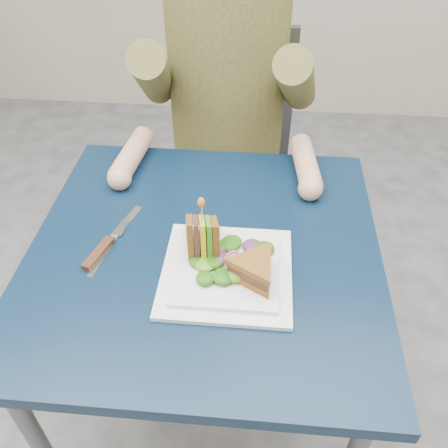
# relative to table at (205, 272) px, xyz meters

# --- Properties ---
(ground) EXTENTS (4.00, 4.00, 0.00)m
(ground) POSITION_rel_table_xyz_m (0.00, 0.00, -0.65)
(ground) COLOR #58585A
(ground) RESTS_ON ground
(table) EXTENTS (0.75, 0.75, 0.73)m
(table) POSITION_rel_table_xyz_m (0.00, 0.00, 0.00)
(table) COLOR black
(table) RESTS_ON ground
(chair) EXTENTS (0.42, 0.40, 0.93)m
(chair) POSITION_rel_table_xyz_m (0.00, 0.68, -0.11)
(chair) COLOR #47474C
(chair) RESTS_ON ground
(diner) EXTENTS (0.54, 0.59, 0.74)m
(diner) POSITION_rel_table_xyz_m (-0.00, 0.57, 0.26)
(diner) COLOR #4E4B23
(diner) RESTS_ON chair
(plate) EXTENTS (0.26, 0.26, 0.02)m
(plate) POSITION_rel_table_xyz_m (0.05, -0.07, 0.09)
(plate) COLOR white
(plate) RESTS_ON table
(sandwich_flat) EXTENTS (0.16, 0.16, 0.05)m
(sandwich_flat) POSITION_rel_table_xyz_m (0.11, -0.10, 0.12)
(sandwich_flat) COLOR brown
(sandwich_flat) RESTS_ON plate
(sandwich_upright) EXTENTS (0.09, 0.14, 0.14)m
(sandwich_upright) POSITION_rel_table_xyz_m (0.00, -0.03, 0.13)
(sandwich_upright) COLOR brown
(sandwich_upright) RESTS_ON plate
(fork) EXTENTS (0.05, 0.18, 0.01)m
(fork) POSITION_rel_table_xyz_m (-0.20, -0.03, 0.08)
(fork) COLOR silver
(fork) RESTS_ON table
(knife) EXTENTS (0.08, 0.22, 0.02)m
(knife) POSITION_rel_table_xyz_m (-0.21, -0.03, 0.09)
(knife) COLOR silver
(knife) RESTS_ON table
(toothpick) EXTENTS (0.01, 0.01, 0.06)m
(toothpick) POSITION_rel_table_xyz_m (0.00, -0.03, 0.20)
(toothpick) COLOR tan
(toothpick) RESTS_ON sandwich_upright
(toothpick_frill) EXTENTS (0.01, 0.01, 0.02)m
(toothpick_frill) POSITION_rel_table_xyz_m (0.00, -0.03, 0.23)
(toothpick_frill) COLOR orange
(toothpick_frill) RESTS_ON sandwich_upright
(lettuce_spill) EXTENTS (0.15, 0.13, 0.02)m
(lettuce_spill) POSITION_rel_table_xyz_m (0.06, -0.06, 0.11)
(lettuce_spill) COLOR #337A14
(lettuce_spill) RESTS_ON plate
(onion_ring) EXTENTS (0.04, 0.04, 0.02)m
(onion_ring) POSITION_rel_table_xyz_m (0.07, -0.07, 0.11)
(onion_ring) COLOR #9E4C7A
(onion_ring) RESTS_ON plate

